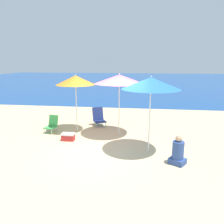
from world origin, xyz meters
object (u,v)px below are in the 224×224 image
beach_umbrella_blue (151,83)px  beach_chair_green (52,124)px  beach_umbrella_pink (119,79)px  beach_umbrella_orange (76,80)px  beach_chair_navy (99,117)px  person_seated_near (178,152)px  cooler_box (68,137)px

beach_umbrella_blue → beach_chair_green: (-3.84, 1.47, -1.84)m
beach_umbrella_blue → beach_chair_green: size_ratio=3.53×
beach_umbrella_pink → beach_chair_green: beach_umbrella_pink is taller
beach_umbrella_orange → beach_chair_navy: (0.73, 0.91, -1.72)m
beach_umbrella_orange → beach_chair_green: bearing=-164.5°
beach_umbrella_blue → beach_chair_navy: bearing=129.0°
beach_chair_navy → person_seated_near: size_ratio=0.95×
beach_umbrella_blue → beach_umbrella_pink: bearing=125.9°
beach_umbrella_pink → beach_umbrella_blue: beach_umbrella_blue is taller
beach_umbrella_blue → beach_chair_navy: (-2.14, 2.65, -1.80)m
beach_umbrella_pink → beach_umbrella_blue: 1.90m
beach_umbrella_blue → beach_umbrella_orange: 3.36m
beach_chair_navy → cooler_box: 2.19m
beach_umbrella_pink → beach_chair_navy: (-1.03, 1.11, -1.80)m
person_seated_near → beach_umbrella_pink: bearing=73.8°
beach_umbrella_orange → beach_umbrella_blue: bearing=-31.2°
beach_umbrella_blue → cooler_box: beach_umbrella_blue is taller
person_seated_near → cooler_box: person_seated_near is taller
beach_umbrella_pink → beach_umbrella_blue: (1.11, -1.54, 0.01)m
beach_umbrella_orange → cooler_box: beach_umbrella_orange is taller
beach_chair_navy → cooler_box: (-0.73, -2.05, -0.24)m
beach_umbrella_pink → beach_umbrella_orange: size_ratio=1.03×
beach_chair_green → cooler_box: bearing=-29.6°
beach_umbrella_pink → beach_chair_navy: size_ratio=2.96×
beach_umbrella_orange → person_seated_near: 4.77m
beach_umbrella_orange → person_seated_near: bearing=-34.6°
beach_chair_green → beach_chair_navy: (1.70, 1.18, 0.04)m
person_seated_near → beach_umbrella_orange: bearing=89.9°
beach_umbrella_orange → beach_chair_navy: bearing=51.3°
person_seated_near → beach_umbrella_blue: bearing=79.6°
beach_umbrella_orange → beach_umbrella_pink: bearing=-6.5°
beach_chair_green → person_seated_near: person_seated_near is taller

